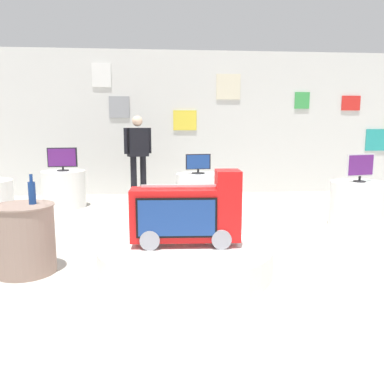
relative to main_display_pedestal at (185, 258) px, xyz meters
name	(u,v)px	position (x,y,z in m)	size (l,w,h in m)	color
ground_plane	(208,269)	(0.24, 0.01, -0.14)	(30.00, 30.00, 0.00)	#B2ADA3
back_wall_display	(181,124)	(0.26, 4.94, 1.43)	(12.52, 0.13, 3.14)	silver
main_display_pedestal	(185,258)	(0.00, 0.00, 0.00)	(1.83, 1.83, 0.28)	white
novelty_firetruck_tv	(188,215)	(0.02, -0.01, 0.47)	(1.14, 0.42, 0.78)	gray
display_pedestal_left_rear	(198,193)	(0.44, 2.91, 0.20)	(0.78, 0.78, 0.69)	white
tv_on_left_rear	(198,164)	(0.44, 2.91, 0.72)	(0.44, 0.23, 0.35)	black
display_pedestal_center_rear	(358,204)	(2.74, 1.65, 0.20)	(0.83, 0.83, 0.69)	white
tv_on_center_rear	(361,166)	(2.74, 1.64, 0.78)	(0.47, 0.18, 0.42)	black
display_pedestal_right_rear	(64,189)	(-2.04, 3.58, 0.20)	(0.80, 0.80, 0.69)	white
tv_on_right_rear	(62,159)	(-2.04, 3.57, 0.77)	(0.54, 0.22, 0.43)	black
side_table_round	(25,238)	(-1.66, 0.10, 0.23)	(0.63, 0.63, 0.72)	gray
bottle_on_side_table	(32,192)	(-1.56, 0.13, 0.70)	(0.07, 0.07, 0.31)	navy
shopper_browsing_near_truck	(138,152)	(-0.65, 3.81, 0.87)	(0.52, 0.33, 1.71)	black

